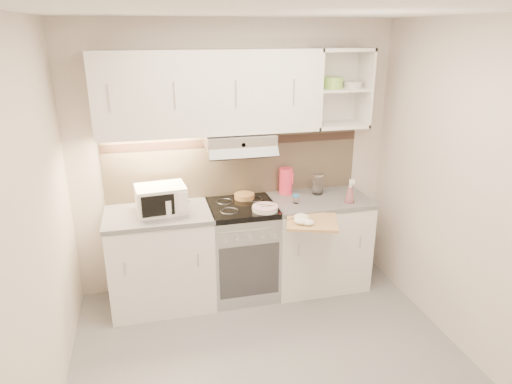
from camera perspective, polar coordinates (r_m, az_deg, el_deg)
ground at (r=3.68m, az=2.26°, el=-21.09°), size 3.00×3.00×0.00m
room_shell at (r=3.24m, az=0.89°, el=5.82°), size 3.04×2.84×2.52m
base_cabinet_left at (r=4.26m, az=-11.73°, el=-8.38°), size 0.90×0.60×0.86m
worktop_left at (r=4.07m, az=-12.16°, el=-2.76°), size 0.92×0.62×0.04m
base_cabinet_right at (r=4.53m, az=7.67°, el=-6.33°), size 0.90×0.60×0.86m
worktop_right at (r=4.35m, az=7.94°, el=-1.00°), size 0.92×0.62×0.04m
electric_range at (r=4.32m, az=-1.71°, el=-7.18°), size 0.60×0.60×0.90m
microwave at (r=4.02m, az=-11.80°, el=-0.87°), size 0.45×0.35×0.24m
watering_can at (r=3.96m, az=-10.88°, el=-1.71°), size 0.27×0.14×0.23m
plate_stack at (r=4.00m, az=1.15°, el=-2.03°), size 0.23×0.23×0.05m
bread_loaf at (r=4.29m, az=-1.46°, el=-0.51°), size 0.19×0.19×0.05m
pink_pitcher at (r=4.39m, az=3.76°, el=1.39°), size 0.14×0.13×0.25m
glass_jar at (r=4.42m, az=7.75°, el=1.02°), size 0.11×0.11×0.20m
spice_jar at (r=4.18m, az=5.01°, el=-0.86°), size 0.06×0.06×0.08m
spray_bottle at (r=4.25m, az=11.67°, el=-0.11°), size 0.09×0.09×0.24m
cutting_board at (r=3.88m, az=7.01°, el=-3.72°), size 0.52×0.50×0.02m
dish_towel at (r=3.83m, az=6.47°, el=-3.33°), size 0.23×0.20×0.06m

